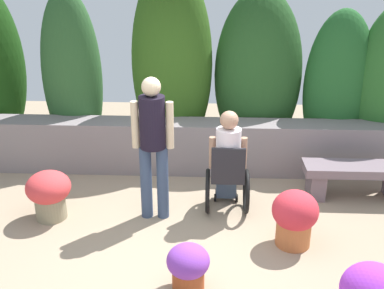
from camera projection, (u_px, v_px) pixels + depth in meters
name	position (u px, v px, depth m)	size (l,w,h in m)	color
ground_plane	(185.00, 246.00, 5.13)	(10.90, 10.90, 0.00)	gray
stone_retaining_wall	(193.00, 146.00, 6.83)	(7.00, 0.48, 0.77)	gray
hedge_backdrop	(177.00, 73.00, 7.04)	(7.59, 1.14, 2.96)	#163B0F
stone_bench	(357.00, 176.00, 6.08)	(1.40, 0.42, 0.47)	slate
person_in_wheelchair	(228.00, 165.00, 5.65)	(0.53, 0.66, 1.33)	black
person_standing_companion	(153.00, 140.00, 5.35)	(0.49, 0.30, 1.76)	#374865
flower_pot_purple_near	(188.00, 266.00, 4.38)	(0.41, 0.41, 0.48)	#9F4421
flower_pot_terracotta_by_wall	(295.00, 216.00, 5.04)	(0.51, 0.51, 0.65)	#BE6737
flower_pot_red_accent	(49.00, 192.00, 5.57)	(0.54, 0.54, 0.61)	gray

